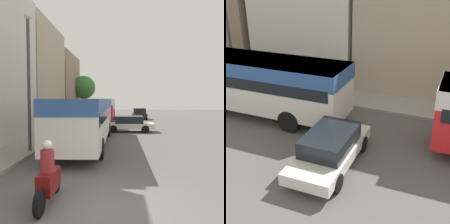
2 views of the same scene
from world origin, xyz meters
TOP-DOWN VIEW (x-y plane):
  - bus_lead at (-1.71, 8.75)m, footprint 2.52×11.52m
  - car_crossing at (1.05, 15.02)m, footprint 4.25×1.83m
  - lamp_post at (-4.35, 6.35)m, footprint 0.36×0.36m

SIDE VIEW (x-z plane):
  - car_crossing at x=1.05m, z-range 0.04..1.40m
  - bus_lead at x=-1.71m, z-range 0.44..3.25m
  - lamp_post at x=-4.35m, z-range 0.73..7.74m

